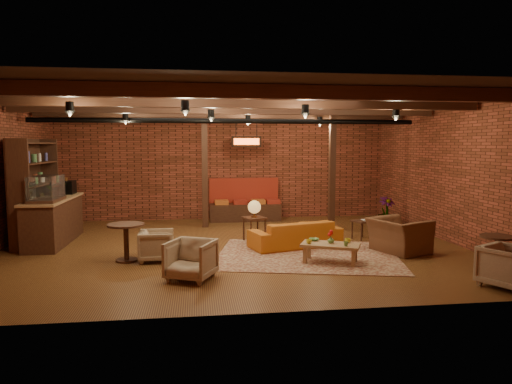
{
  "coord_description": "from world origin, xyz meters",
  "views": [
    {
      "loc": [
        -0.83,
        -9.89,
        2.27
      ],
      "look_at": [
        0.5,
        0.2,
        1.21
      ],
      "focal_mm": 32.0,
      "sensor_mm": 36.0,
      "label": 1
    }
  ],
  "objects": [
    {
      "name": "post_right",
      "position": [
        2.8,
        2.0,
        1.6
      ],
      "size": [
        0.16,
        0.16,
        3.2
      ],
      "primitive_type": "cube",
      "color": "black",
      "rests_on": "ground"
    },
    {
      "name": "ceiling",
      "position": [
        0.0,
        0.0,
        3.2
      ],
      "size": [
        10.0,
        8.0,
        0.02
      ],
      "primitive_type": "cube",
      "color": "black",
      "rests_on": "wall_back"
    },
    {
      "name": "service_sign",
      "position": [
        0.6,
        3.1,
        2.35
      ],
      "size": [
        0.86,
        0.06,
        0.3
      ],
      "primitive_type": "cube",
      "color": "#E34C16",
      "rests_on": "ceiling"
    },
    {
      "name": "banquette",
      "position": [
        0.6,
        3.55,
        0.5
      ],
      "size": [
        2.1,
        0.7,
        1.0
      ],
      "primitive_type": null,
      "color": "maroon",
      "rests_on": "ground"
    },
    {
      "name": "post_left",
      "position": [
        -0.6,
        2.6,
        1.6
      ],
      "size": [
        0.16,
        0.16,
        3.2
      ],
      "primitive_type": "cube",
      "color": "black",
      "rests_on": "ground"
    },
    {
      "name": "coffee_table",
      "position": [
        1.7,
        -1.55,
        0.34
      ],
      "size": [
        1.22,
        0.95,
        0.63
      ],
      "rotation": [
        0.0,
        0.0,
        -0.43
      ],
      "color": "olive",
      "rests_on": "floor"
    },
    {
      "name": "floor",
      "position": [
        0.0,
        0.0,
        0.0
      ],
      "size": [
        10.0,
        10.0,
        0.0
      ],
      "primitive_type": "plane",
      "color": "#3B1A0E",
      "rests_on": "ground"
    },
    {
      "name": "plant_counter",
      "position": [
        -4.0,
        1.2,
        1.22
      ],
      "size": [
        0.35,
        0.39,
        0.3
      ],
      "primitive_type": "imported",
      "color": "#337F33",
      "rests_on": "service_counter"
    },
    {
      "name": "armchair_b",
      "position": [
        -0.94,
        -2.3,
        0.37
      ],
      "size": [
        0.94,
        0.92,
        0.74
      ],
      "primitive_type": "imported",
      "rotation": [
        0.0,
        0.0,
        -0.43
      ],
      "color": "beige",
      "rests_on": "floor"
    },
    {
      "name": "wall_back",
      "position": [
        0.0,
        4.0,
        1.6
      ],
      "size": [
        10.0,
        0.02,
        3.2
      ],
      "primitive_type": "cube",
      "color": "brown",
      "rests_on": "ground"
    },
    {
      "name": "ceiling_beams",
      "position": [
        0.0,
        0.0,
        3.08
      ],
      "size": [
        9.8,
        6.4,
        0.22
      ],
      "primitive_type": null,
      "color": "black",
      "rests_on": "ceiling"
    },
    {
      "name": "plant_tall",
      "position": [
        4.37,
        1.99,
        1.24
      ],
      "size": [
        1.68,
        1.68,
        2.48
      ],
      "primitive_type": "imported",
      "rotation": [
        0.0,
        0.0,
        0.23
      ],
      "color": "#4C7F4C",
      "rests_on": "floor"
    },
    {
      "name": "armchair_a",
      "position": [
        -1.62,
        -0.97,
        0.33
      ],
      "size": [
        0.61,
        0.65,
        0.67
      ],
      "primitive_type": "imported",
      "rotation": [
        0.0,
        0.0,
        1.58
      ],
      "color": "beige",
      "rests_on": "floor"
    },
    {
      "name": "side_table_book",
      "position": [
        3.1,
        0.47,
        0.42
      ],
      "size": [
        0.53,
        0.53,
        0.47
      ],
      "rotation": [
        0.0,
        0.0,
        0.37
      ],
      "color": "black",
      "rests_on": "floor"
    },
    {
      "name": "wall_right",
      "position": [
        5.0,
        0.0,
        1.6
      ],
      "size": [
        0.02,
        8.0,
        3.2
      ],
      "primitive_type": "cube",
      "color": "brown",
      "rests_on": "ground"
    },
    {
      "name": "ceiling_pipe",
      "position": [
        0.0,
        1.6,
        2.85
      ],
      "size": [
        9.6,
        0.12,
        0.12
      ],
      "primitive_type": "cylinder",
      "rotation": [
        0.0,
        1.57,
        0.0
      ],
      "color": "black",
      "rests_on": "ceiling"
    },
    {
      "name": "armchair_far",
      "position": [
        4.07,
        -3.4,
        0.37
      ],
      "size": [
        0.95,
        0.93,
        0.74
      ],
      "primitive_type": "imported",
      "rotation": [
        0.0,
        0.0,
        0.49
      ],
      "color": "beige",
      "rests_on": "floor"
    },
    {
      "name": "wall_front",
      "position": [
        0.0,
        -4.0,
        1.6
      ],
      "size": [
        10.0,
        0.02,
        3.2
      ],
      "primitive_type": "cube",
      "color": "brown",
      "rests_on": "ground"
    },
    {
      "name": "round_table_left",
      "position": [
        -2.2,
        -0.92,
        0.5
      ],
      "size": [
        0.71,
        0.71,
        0.74
      ],
      "color": "black",
      "rests_on": "floor"
    },
    {
      "name": "round_table_right",
      "position": [
        4.38,
        -2.69,
        0.46
      ],
      "size": [
        0.58,
        0.58,
        0.69
      ],
      "color": "black",
      "rests_on": "floor"
    },
    {
      "name": "ceiling_spotlights",
      "position": [
        0.0,
        0.0,
        2.86
      ],
      "size": [
        6.4,
        4.4,
        0.28
      ],
      "primitive_type": null,
      "color": "black",
      "rests_on": "ceiling"
    },
    {
      "name": "rug",
      "position": [
        1.41,
        -0.92,
        0.01
      ],
      "size": [
        4.16,
        3.52,
        0.01
      ],
      "primitive_type": "cube",
      "rotation": [
        0.0,
        0.0,
        -0.22
      ],
      "color": "maroon",
      "rests_on": "floor"
    },
    {
      "name": "sofa",
      "position": [
        1.33,
        -0.15,
        0.3
      ],
      "size": [
        2.16,
        1.32,
        0.59
      ],
      "primitive_type": "imported",
      "rotation": [
        0.0,
        0.0,
        3.42
      ],
      "color": "#AF5818",
      "rests_on": "floor"
    },
    {
      "name": "armchair_right",
      "position": [
        3.39,
        -0.9,
        0.48
      ],
      "size": [
        1.06,
        1.28,
        0.96
      ],
      "primitive_type": "imported",
      "rotation": [
        0.0,
        0.0,
        1.94
      ],
      "color": "brown",
      "rests_on": "floor"
    },
    {
      "name": "side_table_lamp",
      "position": [
        0.51,
        0.58,
        0.74
      ],
      "size": [
        0.6,
        0.6,
        0.97
      ],
      "rotation": [
        0.0,
        0.0,
        0.36
      ],
      "color": "black",
      "rests_on": "floor"
    },
    {
      "name": "shelving_hutch",
      "position": [
        -4.5,
        1.1,
        1.2
      ],
      "size": [
        0.52,
        2.0,
        2.4
      ],
      "primitive_type": null,
      "color": "black",
      "rests_on": "ground"
    },
    {
      "name": "service_counter",
      "position": [
        -4.1,
        1.0,
        0.8
      ],
      "size": [
        0.8,
        2.5,
        1.6
      ],
      "primitive_type": null,
      "color": "black",
      "rests_on": "ground"
    }
  ]
}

